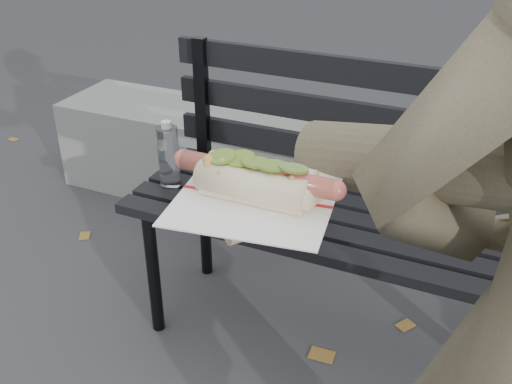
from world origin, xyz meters
TOP-DOWN VIEW (x-y plane):
  - park_bench at (-0.02, 0.98)m, footprint 1.50×0.44m
  - concrete_block at (-1.02, 1.61)m, footprint 1.20×0.40m
  - held_hotdog at (0.18, 0.13)m, footprint 0.63×0.30m

SIDE VIEW (x-z plane):
  - concrete_block at x=-1.02m, z-range 0.00..0.40m
  - park_bench at x=-0.02m, z-range 0.08..0.96m
  - held_hotdog at x=0.18m, z-range 0.94..1.14m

